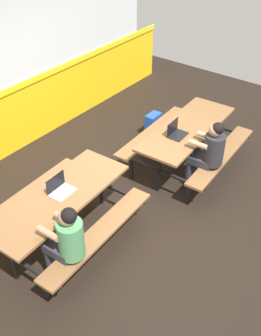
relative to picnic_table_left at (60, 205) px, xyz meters
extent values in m
cube|color=black|center=(1.23, -0.27, -0.59)|extent=(10.00, 10.00, 0.02)
cube|color=yellow|center=(1.23, 2.23, -0.03)|extent=(8.00, 0.12, 1.10)
cube|color=yellow|center=(1.23, 2.16, 0.57)|extent=(8.00, 0.03, 0.10)
cube|color=silver|center=(1.23, 2.23, 1.32)|extent=(6.72, 0.12, 1.40)
cube|color=brown|center=(0.00, 0.00, 0.14)|extent=(2.09, 0.84, 0.04)
cube|color=brown|center=(0.03, -0.63, -0.15)|extent=(1.97, 0.37, 0.04)
cube|color=brown|center=(-0.03, 0.63, -0.15)|extent=(1.97, 0.37, 0.04)
cube|color=black|center=(-0.85, -0.04, -0.23)|extent=(0.04, 0.04, 0.70)
cube|color=black|center=(-0.85, -0.04, -0.19)|extent=(0.11, 1.55, 0.04)
cube|color=black|center=(-0.83, -0.55, -0.37)|extent=(0.04, 0.04, 0.41)
cube|color=black|center=(0.85, 0.04, -0.23)|extent=(0.04, 0.04, 0.70)
cube|color=black|center=(0.85, 0.04, -0.19)|extent=(0.11, 1.55, 0.04)
cube|color=black|center=(0.87, -0.47, -0.37)|extent=(0.04, 0.04, 0.41)
cube|color=black|center=(0.83, 0.55, -0.37)|extent=(0.04, 0.04, 0.41)
cube|color=brown|center=(2.46, -0.44, 0.14)|extent=(2.09, 0.84, 0.04)
cube|color=brown|center=(2.49, -1.07, -0.15)|extent=(1.97, 0.37, 0.04)
cube|color=brown|center=(2.43, 0.20, -0.15)|extent=(1.97, 0.37, 0.04)
cube|color=black|center=(1.61, -0.47, -0.23)|extent=(0.04, 0.04, 0.70)
cube|color=black|center=(1.61, -0.47, -0.19)|extent=(0.11, 1.55, 0.04)
cube|color=black|center=(1.63, -0.98, -0.37)|extent=(0.04, 0.04, 0.41)
cube|color=black|center=(1.59, 0.03, -0.37)|extent=(0.04, 0.04, 0.41)
cube|color=black|center=(3.31, -0.40, -0.23)|extent=(0.04, 0.04, 0.70)
cube|color=black|center=(3.31, -0.40, -0.19)|extent=(0.11, 1.55, 0.04)
cube|color=black|center=(3.33, -0.90, -0.37)|extent=(0.04, 0.04, 0.41)
cube|color=black|center=(3.28, 0.11, -0.37)|extent=(0.04, 0.04, 0.41)
cylinder|color=#2D2D38|center=(-0.55, -0.34, -0.35)|extent=(0.11, 0.11, 0.45)
cylinder|color=#2D2D38|center=(-0.37, -0.33, -0.35)|extent=(0.11, 0.11, 0.45)
cube|color=#2D2D38|center=(-0.46, -0.49, -0.07)|extent=(0.32, 0.39, 0.12)
cylinder|color=#4C8C59|center=(-0.45, -0.66, 0.17)|extent=(0.30, 0.30, 0.48)
cylinder|color=#A57A5B|center=(-0.60, -0.46, 0.27)|extent=(0.09, 0.30, 0.08)
cylinder|color=#A57A5B|center=(-0.32, -0.45, 0.27)|extent=(0.09, 0.30, 0.08)
sphere|color=#A57A5B|center=(-0.45, -0.64, 0.50)|extent=(0.20, 0.20, 0.20)
sphere|color=black|center=(-0.45, -0.67, 0.54)|extent=(0.18, 0.18, 0.18)
cylinder|color=#2D2D38|center=(2.01, -0.77, -0.35)|extent=(0.11, 0.11, 0.45)
cylinder|color=#2D2D38|center=(2.19, -0.76, -0.35)|extent=(0.11, 0.11, 0.45)
cube|color=#2D2D38|center=(2.11, -0.92, -0.07)|extent=(0.32, 0.39, 0.12)
cylinder|color=#26262B|center=(2.12, -1.09, 0.17)|extent=(0.30, 0.30, 0.48)
cylinder|color=#A57A5B|center=(1.97, -0.89, 0.27)|extent=(0.09, 0.30, 0.08)
cylinder|color=#A57A5B|center=(2.25, -0.88, 0.27)|extent=(0.09, 0.30, 0.08)
sphere|color=#A57A5B|center=(2.12, -1.07, 0.50)|extent=(0.20, 0.20, 0.20)
sphere|color=black|center=(2.12, -1.10, 0.54)|extent=(0.18, 0.18, 0.18)
cube|color=silver|center=(0.08, 0.00, 0.17)|extent=(0.33, 0.23, 0.01)
cube|color=black|center=(0.08, 0.11, 0.28)|extent=(0.32, 0.02, 0.21)
cube|color=black|center=(2.14, -0.45, 0.17)|extent=(0.33, 0.23, 0.01)
cube|color=black|center=(2.14, -0.34, 0.28)|extent=(0.32, 0.02, 0.21)
cube|color=#1E47B2|center=(2.91, 0.53, -0.36)|extent=(0.30, 0.18, 0.44)
cube|color=#1E47B2|center=(2.91, 0.64, -0.42)|extent=(0.21, 0.04, 0.19)
camera|label=1|loc=(-2.54, -3.08, 3.51)|focal=43.13mm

